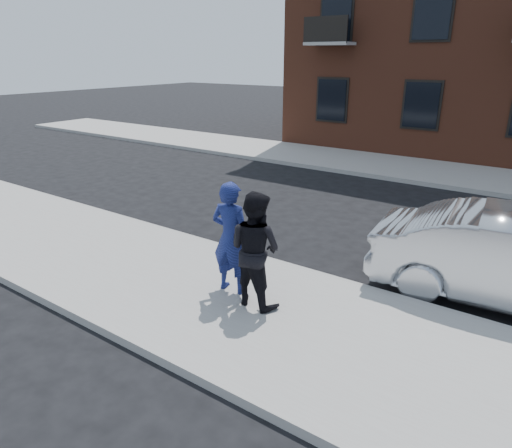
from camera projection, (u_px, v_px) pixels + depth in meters
The scene contains 7 objects.
ground at pixel (398, 360), 6.39m from camera, with size 100.00×100.00×0.00m, color black.
near_sidewalk at pixel (392, 365), 6.18m from camera, with size 50.00×3.50×0.15m, color gray.
near_curb at pixel (429, 308), 7.56m from camera, with size 50.00×0.10×0.15m, color #999691.
far_sidewalk at pixel (512, 183), 15.01m from camera, with size 50.00×3.50×0.15m, color gray.
far_curb at pixel (503, 195), 13.63m from camera, with size 50.00×0.10×0.15m, color #999691.
man_hoodie at pixel (231, 238), 7.68m from camera, with size 0.76×0.55×1.96m.
man_peacoat at pixel (255, 249), 7.28m from camera, with size 0.99×0.81×1.92m.
Camera 1 is at (1.42, -5.51, 4.02)m, focal length 32.00 mm.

